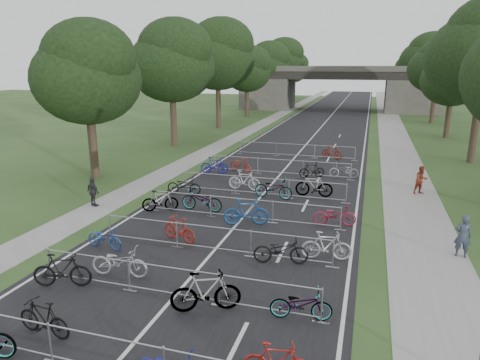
# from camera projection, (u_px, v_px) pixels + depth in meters

# --- Properties ---
(road) EXTENTS (11.00, 140.00, 0.01)m
(road) POSITION_uv_depth(u_px,v_px,m) (326.00, 121.00, 56.31)
(road) COLOR black
(road) RESTS_ON ground
(sidewalk_right) EXTENTS (3.00, 140.00, 0.01)m
(sidewalk_right) POSITION_uv_depth(u_px,v_px,m) (390.00, 123.00, 54.06)
(sidewalk_right) COLOR gray
(sidewalk_right) RESTS_ON ground
(sidewalk_left) EXTENTS (2.00, 140.00, 0.01)m
(sidewalk_left) POSITION_uv_depth(u_px,v_px,m) (271.00, 119.00, 58.42)
(sidewalk_left) COLOR gray
(sidewalk_left) RESTS_ON ground
(lane_markings) EXTENTS (0.12, 140.00, 0.00)m
(lane_markings) POSITION_uv_depth(u_px,v_px,m) (326.00, 121.00, 56.31)
(lane_markings) COLOR silver
(lane_markings) RESTS_ON ground
(overpass_bridge) EXTENTS (31.00, 8.00, 7.05)m
(overpass_bridge) POSITION_uv_depth(u_px,v_px,m) (337.00, 88.00, 69.26)
(overpass_bridge) COLOR #47433F
(overpass_bridge) RESTS_ON ground
(tree_left_0) EXTENTS (6.72, 6.72, 10.25)m
(tree_left_0) POSITION_uv_depth(u_px,v_px,m) (87.00, 75.00, 26.34)
(tree_left_0) COLOR #33261C
(tree_left_0) RESTS_ON ground
(tree_left_1) EXTENTS (7.56, 7.56, 11.53)m
(tree_left_1) POSITION_uv_depth(u_px,v_px,m) (172.00, 63.00, 37.22)
(tree_left_1) COLOR #33261C
(tree_left_1) RESTS_ON ground
(tree_left_2) EXTENTS (8.40, 8.40, 12.81)m
(tree_left_2) POSITION_uv_depth(u_px,v_px,m) (218.00, 56.00, 48.10)
(tree_left_2) COLOR #33261C
(tree_left_2) RESTS_ON ground
(tree_right_2) EXTENTS (6.16, 6.16, 9.39)m
(tree_right_2) POSITION_uv_depth(u_px,v_px,m) (455.00, 78.00, 41.78)
(tree_right_2) COLOR #33261C
(tree_right_2) RESTS_ON ground
(tree_left_3) EXTENTS (6.72, 6.72, 10.25)m
(tree_left_3) POSITION_uv_depth(u_px,v_px,m) (248.00, 70.00, 59.61)
(tree_left_3) COLOR #33261C
(tree_left_3) RESTS_ON ground
(tree_right_3) EXTENTS (7.17, 7.17, 10.93)m
(tree_right_3) POSITION_uv_depth(u_px,v_px,m) (439.00, 67.00, 52.61)
(tree_right_3) COLOR #33261C
(tree_right_3) RESTS_ON ground
(tree_left_4) EXTENTS (7.56, 7.56, 11.53)m
(tree_left_4) POSITION_uv_depth(u_px,v_px,m) (268.00, 64.00, 70.49)
(tree_left_4) COLOR #33261C
(tree_left_4) RESTS_ON ground
(tree_right_4) EXTENTS (8.18, 8.18, 12.47)m
(tree_right_4) POSITION_uv_depth(u_px,v_px,m) (428.00, 60.00, 63.45)
(tree_right_4) COLOR #33261C
(tree_right_4) RESTS_ON ground
(tree_left_5) EXTENTS (8.40, 8.40, 12.81)m
(tree_left_5) POSITION_uv_depth(u_px,v_px,m) (282.00, 60.00, 81.37)
(tree_left_5) COLOR #33261C
(tree_left_5) RESTS_ON ground
(tree_right_5) EXTENTS (6.16, 6.16, 9.39)m
(tree_right_5) POSITION_uv_depth(u_px,v_px,m) (419.00, 72.00, 75.05)
(tree_right_5) COLOR #33261C
(tree_right_5) RESTS_ON ground
(tree_left_6) EXTENTS (6.72, 6.72, 10.25)m
(tree_left_6) POSITION_uv_depth(u_px,v_px,m) (293.00, 68.00, 92.88)
(tree_left_6) COLOR #33261C
(tree_left_6) RESTS_ON ground
(tree_right_6) EXTENTS (7.17, 7.17, 10.93)m
(tree_right_6) POSITION_uv_depth(u_px,v_px,m) (414.00, 66.00, 85.88)
(tree_right_6) COLOR #33261C
(tree_right_6) RESTS_ON ground
(barrier_row_0) EXTENTS (9.70, 0.08, 1.10)m
(barrier_row_0) POSITION_uv_depth(u_px,v_px,m) (105.00, 355.00, 9.96)
(barrier_row_0) COLOR #9A9DA2
(barrier_row_0) RESTS_ON ground
(barrier_row_1) EXTENTS (9.70, 0.08, 1.10)m
(barrier_row_1) POSITION_uv_depth(u_px,v_px,m) (172.00, 283.00, 13.29)
(barrier_row_1) COLOR #9A9DA2
(barrier_row_1) RESTS_ON ground
(barrier_row_2) EXTENTS (9.70, 0.08, 1.10)m
(barrier_row_2) POSITION_uv_depth(u_px,v_px,m) (213.00, 239.00, 16.61)
(barrier_row_2) COLOR #9A9DA2
(barrier_row_2) RESTS_ON ground
(barrier_row_3) EXTENTS (9.70, 0.08, 1.10)m
(barrier_row_3) POSITION_uv_depth(u_px,v_px,m) (241.00, 209.00, 20.13)
(barrier_row_3) COLOR #9A9DA2
(barrier_row_3) RESTS_ON ground
(barrier_row_4) EXTENTS (9.70, 0.08, 1.10)m
(barrier_row_4) POSITION_uv_depth(u_px,v_px,m) (262.00, 187.00, 23.82)
(barrier_row_4) COLOR #9A9DA2
(barrier_row_4) RESTS_ON ground
(barrier_row_5) EXTENTS (9.70, 0.08, 1.10)m
(barrier_row_5) POSITION_uv_depth(u_px,v_px,m) (280.00, 167.00, 28.44)
(barrier_row_5) COLOR #9A9DA2
(barrier_row_5) RESTS_ON ground
(barrier_row_6) EXTENTS (9.70, 0.08, 1.10)m
(barrier_row_6) POSITION_uv_depth(u_px,v_px,m) (295.00, 151.00, 33.99)
(barrier_row_6) COLOR #9A9DA2
(barrier_row_6) RESTS_ON ground
(bike_1) EXTENTS (1.78, 0.65, 1.04)m
(bike_1) POSITION_uv_depth(u_px,v_px,m) (44.00, 318.00, 11.45)
(bike_1) COLOR black
(bike_1) RESTS_ON ground
(bike_4) EXTENTS (2.01, 1.10, 1.16)m
(bike_4) POSITION_uv_depth(u_px,v_px,m) (62.00, 270.00, 14.00)
(bike_4) COLOR black
(bike_4) RESTS_ON ground
(bike_5) EXTENTS (2.11, 0.92, 1.07)m
(bike_5) POSITION_uv_depth(u_px,v_px,m) (120.00, 262.00, 14.70)
(bike_5) COLOR #9E9CA4
(bike_5) RESTS_ON ground
(bike_6) EXTENTS (2.16, 1.41, 1.26)m
(bike_6) POSITION_uv_depth(u_px,v_px,m) (206.00, 292.00, 12.57)
(bike_6) COLOR #9A9DA2
(bike_6) RESTS_ON ground
(bike_7) EXTENTS (1.86, 0.90, 0.94)m
(bike_7) POSITION_uv_depth(u_px,v_px,m) (301.00, 305.00, 12.21)
(bike_7) COLOR #9A9DA2
(bike_7) RESTS_ON ground
(bike_8) EXTENTS (1.77, 0.84, 0.89)m
(bike_8) POSITION_uv_depth(u_px,v_px,m) (105.00, 238.00, 16.98)
(bike_8) COLOR navy
(bike_8) RESTS_ON ground
(bike_9) EXTENTS (1.85, 1.12, 1.07)m
(bike_9) POSITION_uv_depth(u_px,v_px,m) (179.00, 229.00, 17.65)
(bike_9) COLOR maroon
(bike_9) RESTS_ON ground
(bike_10) EXTENTS (2.13, 1.12, 1.06)m
(bike_10) POSITION_uv_depth(u_px,v_px,m) (281.00, 250.00, 15.66)
(bike_10) COLOR black
(bike_10) RESTS_ON ground
(bike_11) EXTENTS (1.92, 0.81, 1.12)m
(bike_11) POSITION_uv_depth(u_px,v_px,m) (326.00, 246.00, 15.96)
(bike_11) COLOR #9E9EA5
(bike_11) RESTS_ON ground
(bike_12) EXTENTS (1.84, 1.25, 1.08)m
(bike_12) POSITION_uv_depth(u_px,v_px,m) (160.00, 201.00, 21.33)
(bike_12) COLOR #9A9DA2
(bike_12) RESTS_ON ground
(bike_13) EXTENTS (2.17, 0.82, 1.13)m
(bike_13) POSITION_uv_depth(u_px,v_px,m) (202.00, 200.00, 21.37)
(bike_13) COLOR #9A9DA2
(bike_13) RESTS_ON ground
(bike_14) EXTENTS (2.15, 1.20, 1.25)m
(bike_14) POSITION_uv_depth(u_px,v_px,m) (246.00, 212.00, 19.46)
(bike_14) COLOR navy
(bike_14) RESTS_ON ground
(bike_15) EXTENTS (2.00, 1.01, 1.00)m
(bike_15) POSITION_uv_depth(u_px,v_px,m) (335.00, 215.00, 19.42)
(bike_15) COLOR maroon
(bike_15) RESTS_ON ground
(bike_16) EXTENTS (2.02, 0.86, 1.03)m
(bike_16) POSITION_uv_depth(u_px,v_px,m) (184.00, 185.00, 24.18)
(bike_16) COLOR black
(bike_16) RESTS_ON ground
(bike_17) EXTENTS (1.95, 0.61, 1.16)m
(bike_17) POSITION_uv_depth(u_px,v_px,m) (244.00, 181.00, 24.96)
(bike_17) COLOR silver
(bike_17) RESTS_ON ground
(bike_18) EXTENTS (2.23, 1.02, 1.13)m
(bike_18) POSITION_uv_depth(u_px,v_px,m) (273.00, 188.00, 23.41)
(bike_18) COLOR #9A9DA2
(bike_18) RESTS_ON ground
(bike_19) EXTENTS (2.09, 0.68, 1.24)m
(bike_19) POSITION_uv_depth(u_px,v_px,m) (314.00, 186.00, 23.71)
(bike_19) COLOR #9A9DA2
(bike_19) RESTS_ON ground
(bike_20) EXTENTS (1.96, 0.83, 1.14)m
(bike_20) POSITION_uv_depth(u_px,v_px,m) (214.00, 166.00, 28.77)
(bike_20) COLOR navy
(bike_20) RESTS_ON ground
(bike_21) EXTENTS (2.15, 1.73, 1.10)m
(bike_21) POSITION_uv_depth(u_px,v_px,m) (241.00, 165.00, 29.11)
(bike_21) COLOR #9F2617
(bike_21) RESTS_ON ground
(bike_22) EXTENTS (1.76, 1.22, 1.04)m
(bike_22) POSITION_uv_depth(u_px,v_px,m) (312.00, 170.00, 27.68)
(bike_22) COLOR black
(bike_22) RESTS_ON ground
(bike_23) EXTENTS (1.92, 0.82, 0.98)m
(bike_23) POSITION_uv_depth(u_px,v_px,m) (344.00, 171.00, 27.72)
(bike_23) COLOR #98969D
(bike_23) RESTS_ON ground
(bike_27) EXTENTS (1.81, 1.17, 1.06)m
(bike_27) POSITION_uv_depth(u_px,v_px,m) (332.00, 152.00, 33.42)
(bike_27) COLOR maroon
(bike_27) RESTS_ON ground
(pedestrian_a) EXTENTS (0.63, 0.44, 1.67)m
(pedestrian_a) POSITION_uv_depth(u_px,v_px,m) (463.00, 236.00, 16.15)
(pedestrian_a) COLOR #32384B
(pedestrian_a) RESTS_ON ground
(pedestrian_b) EXTENTS (0.98, 0.91, 1.61)m
(pedestrian_b) POSITION_uv_depth(u_px,v_px,m) (421.00, 180.00, 24.16)
(pedestrian_b) COLOR maroon
(pedestrian_b) RESTS_ON ground
(pedestrian_c) EXTENTS (0.99, 0.69, 1.55)m
(pedestrian_c) POSITION_uv_depth(u_px,v_px,m) (93.00, 192.00, 22.01)
(pedestrian_c) COLOR #27272A
(pedestrian_c) RESTS_ON ground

